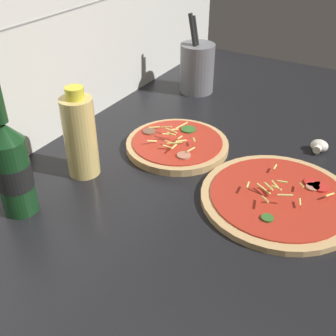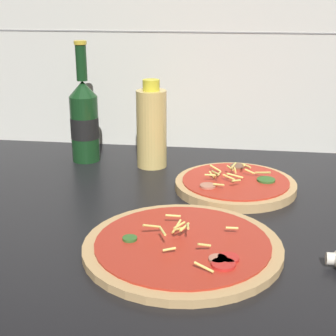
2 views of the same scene
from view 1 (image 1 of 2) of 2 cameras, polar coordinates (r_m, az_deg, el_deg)
name	(u,v)px [view 1 (image 1 of 2)]	position (r cm, az deg, el deg)	size (l,w,h in cm)	color
counter_slab	(233,199)	(83.77, 8.78, -4.16)	(160.00, 90.00, 2.50)	black
tile_backsplash	(39,18)	(95.13, -17.03, 18.83)	(160.00, 1.13, 60.00)	silver
pizza_near	(279,198)	(82.45, 14.77, -3.95)	(29.46, 29.46, 4.34)	tan
pizza_far	(177,145)	(95.97, 1.26, 3.19)	(23.27, 23.27, 4.69)	tan
beer_bottle	(12,167)	(77.60, -20.37, 0.18)	(6.27, 6.27, 26.49)	#143819
oil_bottle	(80,136)	(85.44, -11.81, 4.30)	(6.49, 6.49, 18.94)	#D6B766
mushroom_left	(319,146)	(100.52, 19.79, 2.81)	(4.11, 3.91, 2.74)	white
utensil_crock	(197,68)	(123.62, 3.95, 13.42)	(9.73, 9.73, 22.33)	slate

